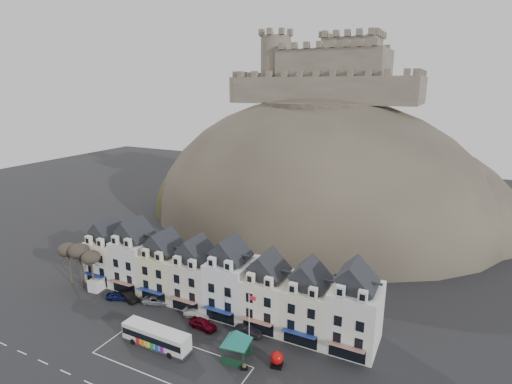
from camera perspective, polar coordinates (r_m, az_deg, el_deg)
ground at (r=61.48m, az=-14.41°, el=-22.34°), size 300.00×300.00×0.00m
coach_bay_markings at (r=61.16m, az=-12.05°, el=-22.41°), size 22.00×7.50×0.01m
townhouse_terrace at (r=69.34m, az=-5.82°, el=-12.13°), size 54.40×9.35×11.80m
castle_hill at (r=115.70m, az=8.87°, el=-3.68°), size 100.00×76.00×68.00m
castle at (r=116.66m, az=10.43°, el=16.43°), size 50.20×22.20×22.00m
tree_left_far at (r=83.54m, az=-25.30°, el=-7.51°), size 3.61×3.61×8.24m
tree_left_mid at (r=81.19m, az=-23.99°, el=-7.74°), size 3.78×3.78×8.64m
tree_left_near at (r=79.27m, az=-22.53°, el=-8.67°), size 3.43×3.43×7.84m
bus at (r=63.00m, az=-14.06°, el=-19.41°), size 10.88×2.64×3.06m
bus_shelter at (r=57.96m, az=-2.81°, el=-19.93°), size 7.35×7.35×4.71m
red_buoy at (r=58.39m, az=3.00°, el=-22.72°), size 1.78×1.78×2.20m
flagpole at (r=61.07m, az=-0.91°, el=-17.09°), size 1.11×0.16×7.69m
white_van at (r=82.17m, az=-21.22°, el=-11.85°), size 2.55×5.06×2.23m
planter_west at (r=58.23m, az=-1.70°, el=-23.67°), size 1.06×0.82×0.95m
planter_east at (r=58.84m, az=2.60°, el=-23.24°), size 0.90×0.62×0.89m
car_navy at (r=77.03m, az=-19.09°, el=-13.86°), size 4.49×3.10×1.42m
car_black at (r=76.25m, az=-17.83°, el=-14.02°), size 4.83×2.51×1.51m
car_silver at (r=74.00m, az=-14.05°, el=-14.75°), size 5.15×3.75×1.32m
car_white at (r=68.91m, az=-8.52°, el=-16.86°), size 4.53×2.11×1.28m
car_maroon at (r=66.16m, az=-7.61°, el=-18.15°), size 4.82×2.37×1.58m
car_charcoal at (r=64.18m, az=-1.12°, el=-19.25°), size 4.35×1.54×1.43m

